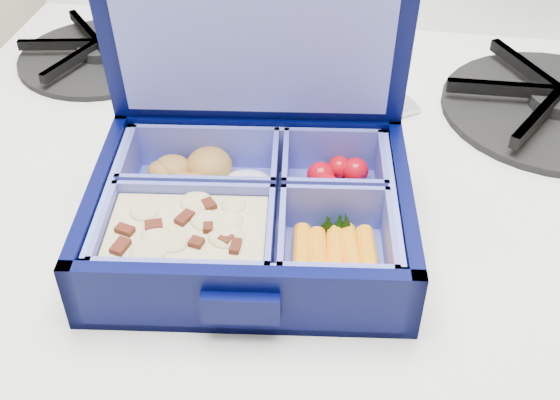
# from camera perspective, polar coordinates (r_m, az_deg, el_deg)

# --- Properties ---
(bento_box) EXTENTS (0.23, 0.19, 0.05)m
(bento_box) POSITION_cam_1_polar(r_m,az_deg,el_deg) (0.48, -2.38, -1.11)
(bento_box) COLOR #010433
(bento_box) RESTS_ON stove
(burner_grate) EXTENTS (0.20, 0.20, 0.03)m
(burner_grate) POSITION_cam_1_polar(r_m,az_deg,el_deg) (0.67, 21.67, 7.70)
(burner_grate) COLOR black
(burner_grate) RESTS_ON stove
(burner_grate_rear) EXTENTS (0.19, 0.19, 0.02)m
(burner_grate_rear) POSITION_cam_1_polar(r_m,az_deg,el_deg) (0.73, -14.46, 11.65)
(burner_grate_rear) COLOR black
(burner_grate_rear) RESTS_ON stove
(fork) EXTENTS (0.17, 0.13, 0.01)m
(fork) POSITION_cam_1_polar(r_m,az_deg,el_deg) (0.59, 2.24, 5.33)
(fork) COLOR silver
(fork) RESTS_ON stove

